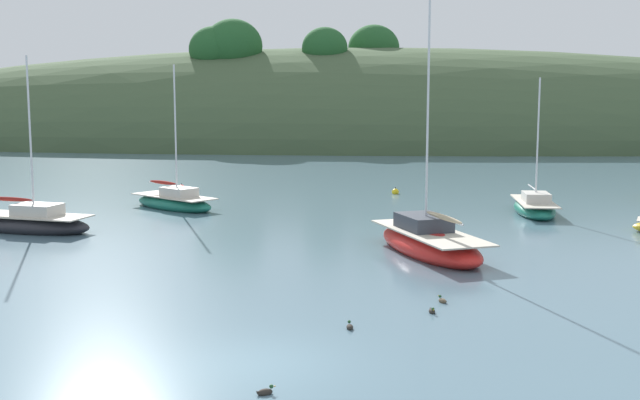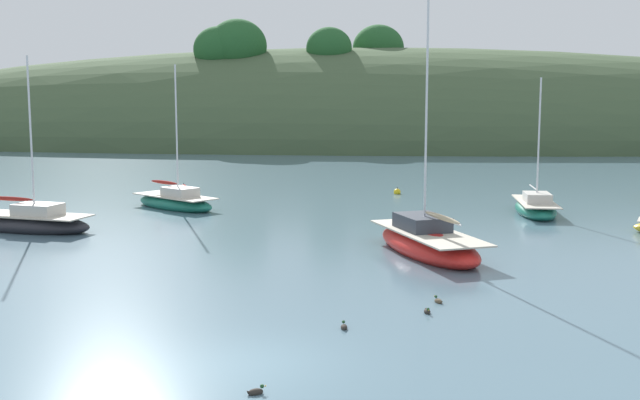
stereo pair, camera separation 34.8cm
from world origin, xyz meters
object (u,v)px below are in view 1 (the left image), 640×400
Objects in this scene: sailboat_white_near at (534,207)px; mooring_buoy_channel at (182,188)px; sailboat_orange_cutter at (429,242)px; duck_lone_right at (432,311)px; duck_lead at (265,392)px; sailboat_grey_yawl at (30,223)px; duck_straggler at (350,327)px; duck_lone_left at (442,301)px; mooring_buoy_inner at (395,192)px; sailboat_black_sloop at (174,202)px.

mooring_buoy_channel is at bearing 157.00° from sailboat_white_near.
sailboat_orange_cutter is 8.69m from duck_lone_right.
duck_lead is (-10.61, -26.04, -0.30)m from sailboat_white_near.
sailboat_orange_cutter is 26.51× the size of duck_lead.
sailboat_white_near is 13.61× the size of mooring_buoy_channel.
sailboat_white_near is 12.46m from sailboat_orange_cutter.
sailboat_orange_cutter is (18.14, -3.74, 0.05)m from sailboat_grey_yawl.
duck_straggler is (12.26, -30.23, -0.07)m from mooring_buoy_channel.
duck_lone_right is (17.69, -12.41, -0.34)m from sailboat_grey_yawl.
sailboat_grey_yawl reaches higher than duck_lone_left.
duck_lead is (-1.62, -4.83, 0.00)m from duck_straggler.
duck_lone_left and duck_straggler have the same top height.
mooring_buoy_inner reaches higher than duck_lone_right.
sailboat_black_sloop is at bearing 108.53° from duck_lead.
mooring_buoy_channel is 1.27× the size of duck_straggler.
duck_lead is (-4.35, -7.77, 0.00)m from duck_lone_left.
sailboat_white_near is 10.63m from mooring_buoy_inner.
sailboat_grey_yawl is 19.38× the size of duck_straggler.
duck_lone_left is 0.99× the size of duck_lead.
sailboat_orange_cutter reaches higher than sailboat_white_near.
sailboat_white_near is at bearing 67.83° from duck_lead.
duck_straggler is at bearing -93.60° from mooring_buoy_inner.
sailboat_grey_yawl is at bearing 144.96° from duck_lone_right.
sailboat_white_near reaches higher than duck_straggler.
sailboat_grey_yawl is 15.30× the size of mooring_buoy_inner.
sailboat_orange_cutter reaches higher than duck_straggler.
sailboat_grey_yawl is 19.37× the size of duck_lone_right.
sailboat_black_sloop is at bearing 178.44° from sailboat_white_near.
mooring_buoy_channel is at bearing 175.25° from mooring_buoy_inner.
sailboat_black_sloop is 8.67m from mooring_buoy_channel.
sailboat_white_near reaches higher than mooring_buoy_channel.
sailboat_black_sloop is at bearing -149.35° from mooring_buoy_inner.
duck_lone_left is at bearing -31.79° from sailboat_grey_yawl.
sailboat_black_sloop is at bearing 139.57° from sailboat_orange_cutter.
mooring_buoy_channel is at bearing 127.19° from sailboat_orange_cutter.
sailboat_grey_yawl reaches higher than mooring_buoy_inner.
duck_lone_left is at bearing 47.13° from duck_straggler.
duck_lone_left is (14.99, -27.29, -0.07)m from mooring_buoy_channel.
duck_straggler is at bearing -104.94° from sailboat_orange_cutter.
duck_straggler is at bearing -143.27° from duck_lone_right.
sailboat_orange_cutter is 17.48m from sailboat_black_sloop.
sailboat_orange_cutter reaches higher than sailboat_grey_yawl.
sailboat_grey_yawl reaches higher than duck_lead.
duck_lead is (-3.45, -33.89, -0.07)m from mooring_buoy_inner.
mooring_buoy_channel is 14.14m from mooring_buoy_inner.
duck_lone_right is at bearing -92.94° from sailboat_orange_cutter.
duck_lone_right is (12.86, -20.00, -0.32)m from sailboat_black_sloop.
sailboat_black_sloop is at bearing 57.51° from sailboat_grey_yawl.
sailboat_orange_cutter reaches higher than duck_lead.
sailboat_grey_yawl is 20.89m from duck_straggler.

